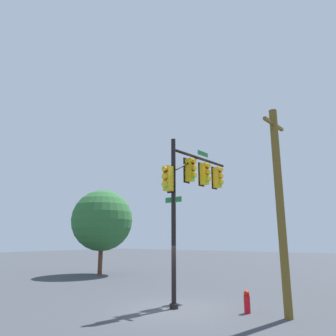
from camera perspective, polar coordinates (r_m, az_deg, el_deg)
ground_plane at (r=14.04m, az=1.09°, el=-24.20°), size 120.00×120.00×0.00m
signal_pole_assembly at (r=15.01m, az=4.27°, el=-3.13°), size 5.02×1.19×7.26m
utility_pole at (r=12.88m, az=19.68°, el=-6.23°), size 1.80×0.32×7.95m
fire_hydrant at (r=13.52m, az=14.16°, el=-22.51°), size 0.33×0.24×0.83m
tree_far at (r=26.73m, az=-11.89°, el=-9.28°), size 4.96×4.96×6.77m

